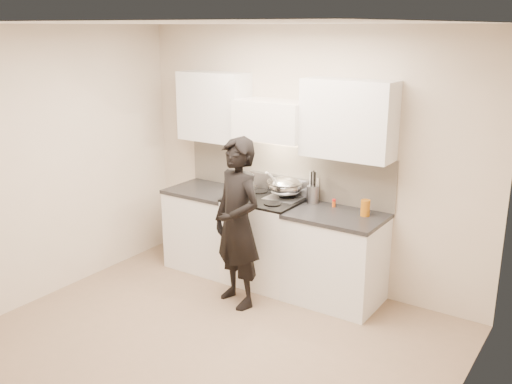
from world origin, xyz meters
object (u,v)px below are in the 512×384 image
Objects in this scene: wok at (285,186)px; utensil_crock at (313,193)px; person at (237,223)px; stove at (265,240)px; counter_right at (335,258)px.

wok is 0.31m from utensil_crock.
wok is 0.77m from person.
stove is 0.74m from utensil_crock.
utensil_crock is 0.20× the size of person.
counter_right is at bearing -28.32° from utensil_crock.
person reaches higher than stove.
person is at bearing -143.38° from counter_right.
counter_right is at bearing 56.04° from person.
stove is at bearing -180.00° from counter_right.
person is (-0.40, -0.79, -0.18)m from utensil_crock.
wok is at bearing 101.27° from person.
utensil_crock is (-0.38, 0.20, 0.56)m from counter_right.
counter_right is 1.05m from person.
utensil_crock is at bearing 82.36° from person.
utensil_crock is 0.90m from person.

